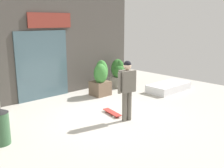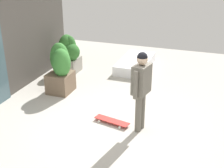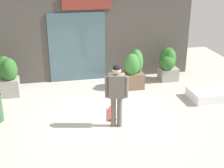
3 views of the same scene
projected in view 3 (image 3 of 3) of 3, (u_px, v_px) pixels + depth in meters
The scene contains 8 objects.
ground_plane at pixel (108, 115), 8.81m from camera, with size 12.00×12.00×0.00m, color #B2ADA3.
building_facade at pixel (90, 26), 10.80m from camera, with size 7.16×0.31×3.78m.
skateboarder at pixel (117, 90), 7.85m from camera, with size 0.57×0.34×1.67m.
skateboard at pixel (112, 113), 8.78m from camera, with size 0.35×0.81×0.08m.
planter_box_left at pixel (8, 74), 9.81m from camera, with size 0.65×0.64×1.27m.
planter_box_right at pixel (168, 63), 11.05m from camera, with size 0.68×0.68×1.16m.
planter_box_mid at pixel (134, 69), 10.38m from camera, with size 0.64×0.63×1.30m.
snow_ledge at pixel (219, 94), 9.79m from camera, with size 1.83×0.90×0.30m, color white.
Camera 3 is at (-1.50, -7.70, 4.10)m, focal length 50.92 mm.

